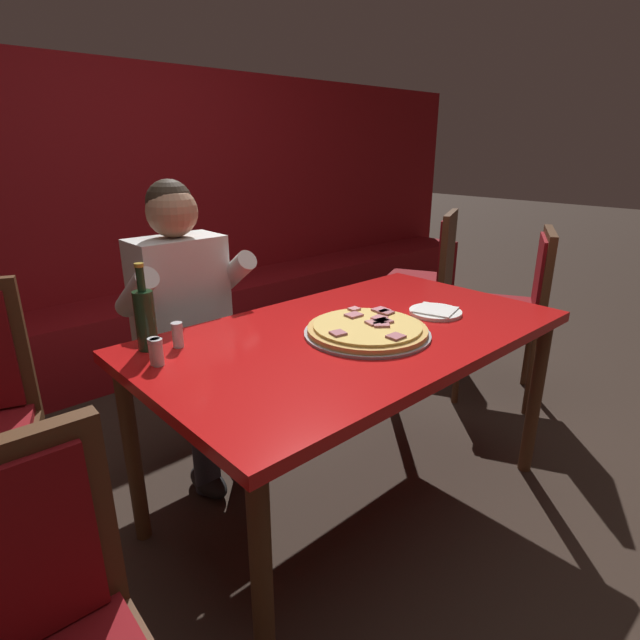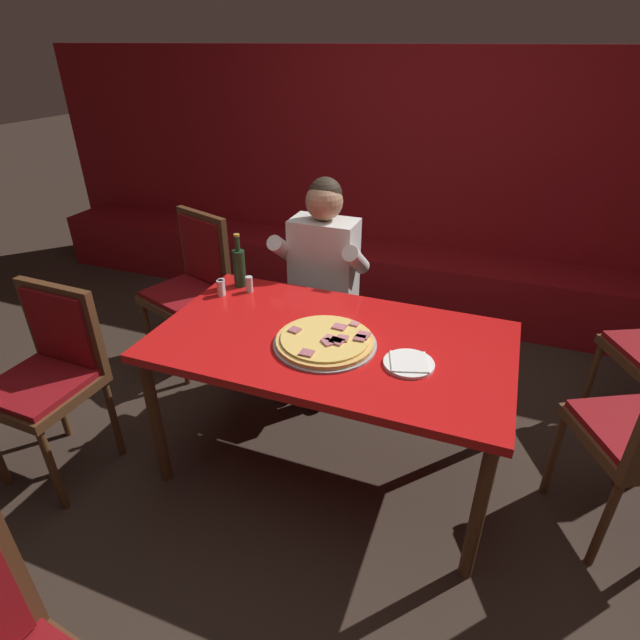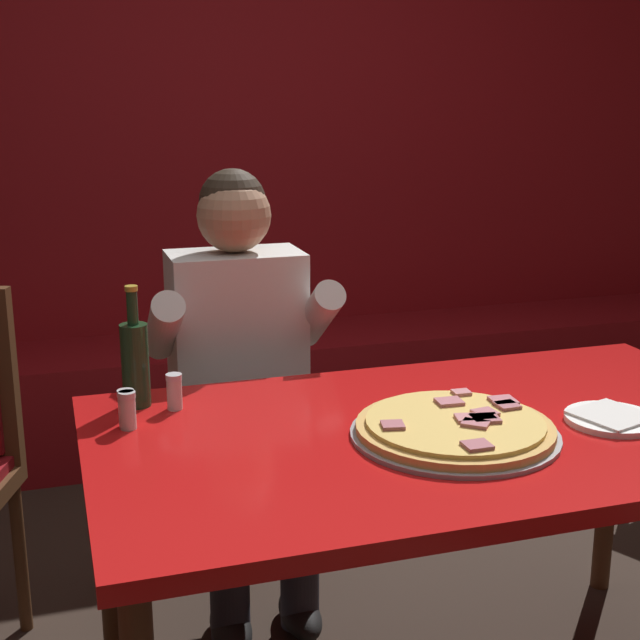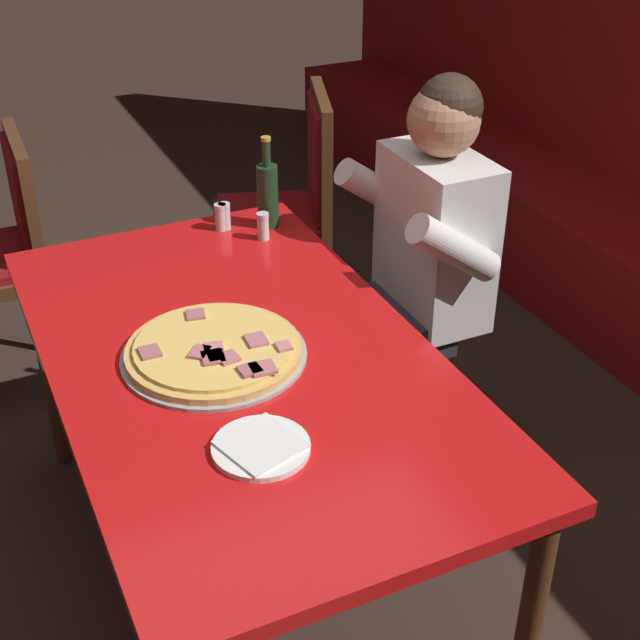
{
  "view_description": "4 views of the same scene",
  "coord_description": "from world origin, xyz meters",
  "px_view_note": "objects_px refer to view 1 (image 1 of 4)",
  "views": [
    {
      "loc": [
        -1.26,
        -1.18,
        1.4
      ],
      "look_at": [
        -0.07,
        0.12,
        0.78
      ],
      "focal_mm": 28.0,
      "sensor_mm": 36.0,
      "label": 1
    },
    {
      "loc": [
        0.63,
        -1.8,
        1.92
      ],
      "look_at": [
        -0.07,
        0.03,
        0.82
      ],
      "focal_mm": 28.0,
      "sensor_mm": 36.0,
      "label": 2
    },
    {
      "loc": [
        -0.83,
        -1.7,
        1.49
      ],
      "look_at": [
        -0.2,
        0.32,
        0.94
      ],
      "focal_mm": 50.0,
      "sensor_mm": 36.0,
      "label": 3
    },
    {
      "loc": [
        1.74,
        -0.59,
        1.97
      ],
      "look_at": [
        0.13,
        0.16,
        0.89
      ],
      "focal_mm": 50.0,
      "sensor_mm": 36.0,
      "label": 4
    }
  ],
  "objects_px": {
    "beer_bottle": "(145,318)",
    "shaker_red_pepper_flakes": "(155,352)",
    "shaker_oregano": "(157,354)",
    "plate_white_paper": "(435,312)",
    "main_dining_table": "(356,347)",
    "shaker_parmesan": "(178,336)",
    "pizza": "(367,330)",
    "diner_seated_blue_shirt": "(191,318)",
    "dining_chair_near_left": "(428,272)",
    "dining_chair_far_left": "(516,300)"
  },
  "relations": [
    {
      "from": "dining_chair_near_left",
      "to": "shaker_oregano",
      "type": "bearing_deg",
      "value": -165.2
    },
    {
      "from": "shaker_parmesan",
      "to": "diner_seated_blue_shirt",
      "type": "bearing_deg",
      "value": 56.56
    },
    {
      "from": "plate_white_paper",
      "to": "dining_chair_near_left",
      "type": "relative_size",
      "value": 0.21
    },
    {
      "from": "shaker_oregano",
      "to": "shaker_red_pepper_flakes",
      "type": "bearing_deg",
      "value": 96.53
    },
    {
      "from": "plate_white_paper",
      "to": "shaker_parmesan",
      "type": "bearing_deg",
      "value": 157.84
    },
    {
      "from": "main_dining_table",
      "to": "beer_bottle",
      "type": "bearing_deg",
      "value": 152.22
    },
    {
      "from": "plate_white_paper",
      "to": "dining_chair_near_left",
      "type": "bearing_deg",
      "value": 36.48
    },
    {
      "from": "pizza",
      "to": "beer_bottle",
      "type": "bearing_deg",
      "value": 147.77
    },
    {
      "from": "plate_white_paper",
      "to": "shaker_red_pepper_flakes",
      "type": "distance_m",
      "value": 1.09
    },
    {
      "from": "main_dining_table",
      "to": "dining_chair_far_left",
      "type": "height_order",
      "value": "dining_chair_far_left"
    },
    {
      "from": "plate_white_paper",
      "to": "beer_bottle",
      "type": "distance_m",
      "value": 1.11
    },
    {
      "from": "plate_white_paper",
      "to": "dining_chair_far_left",
      "type": "xyz_separation_m",
      "value": [
        0.96,
        0.12,
        -0.18
      ]
    },
    {
      "from": "diner_seated_blue_shirt",
      "to": "dining_chair_near_left",
      "type": "distance_m",
      "value": 1.87
    },
    {
      "from": "beer_bottle",
      "to": "shaker_parmesan",
      "type": "xyz_separation_m",
      "value": [
        0.08,
        -0.05,
        -0.07
      ]
    },
    {
      "from": "main_dining_table",
      "to": "shaker_parmesan",
      "type": "bearing_deg",
      "value": 152.79
    },
    {
      "from": "pizza",
      "to": "dining_chair_near_left",
      "type": "bearing_deg",
      "value": 28.52
    },
    {
      "from": "pizza",
      "to": "main_dining_table",
      "type": "bearing_deg",
      "value": 83.04
    },
    {
      "from": "shaker_oregano",
      "to": "dining_chair_near_left",
      "type": "xyz_separation_m",
      "value": [
        2.23,
        0.59,
        -0.22
      ]
    },
    {
      "from": "beer_bottle",
      "to": "shaker_red_pepper_flakes",
      "type": "distance_m",
      "value": 0.15
    },
    {
      "from": "main_dining_table",
      "to": "dining_chair_near_left",
      "type": "bearing_deg",
      "value": 26.84
    },
    {
      "from": "main_dining_table",
      "to": "beer_bottle",
      "type": "distance_m",
      "value": 0.75
    },
    {
      "from": "beer_bottle",
      "to": "shaker_oregano",
      "type": "distance_m",
      "value": 0.17
    },
    {
      "from": "shaker_parmesan",
      "to": "beer_bottle",
      "type": "bearing_deg",
      "value": 148.51
    },
    {
      "from": "beer_bottle",
      "to": "dining_chair_near_left",
      "type": "xyz_separation_m",
      "value": [
        2.2,
        0.44,
        -0.29
      ]
    },
    {
      "from": "shaker_oregano",
      "to": "plate_white_paper",
      "type": "bearing_deg",
      "value": -15.18
    },
    {
      "from": "main_dining_table",
      "to": "shaker_parmesan",
      "type": "distance_m",
      "value": 0.64
    },
    {
      "from": "dining_chair_near_left",
      "to": "plate_white_paper",
      "type": "bearing_deg",
      "value": -143.52
    },
    {
      "from": "pizza",
      "to": "plate_white_paper",
      "type": "distance_m",
      "value": 0.38
    },
    {
      "from": "shaker_red_pepper_flakes",
      "to": "diner_seated_blue_shirt",
      "type": "height_order",
      "value": "diner_seated_blue_shirt"
    },
    {
      "from": "dining_chair_far_left",
      "to": "plate_white_paper",
      "type": "bearing_deg",
      "value": -172.62
    },
    {
      "from": "pizza",
      "to": "shaker_oregano",
      "type": "relative_size",
      "value": 5.29
    },
    {
      "from": "pizza",
      "to": "shaker_oregano",
      "type": "distance_m",
      "value": 0.72
    },
    {
      "from": "shaker_oregano",
      "to": "diner_seated_blue_shirt",
      "type": "height_order",
      "value": "diner_seated_blue_shirt"
    },
    {
      "from": "beer_bottle",
      "to": "dining_chair_far_left",
      "type": "relative_size",
      "value": 0.3
    },
    {
      "from": "shaker_parmesan",
      "to": "dining_chair_near_left",
      "type": "distance_m",
      "value": 2.18
    },
    {
      "from": "beer_bottle",
      "to": "dining_chair_near_left",
      "type": "relative_size",
      "value": 0.3
    },
    {
      "from": "main_dining_table",
      "to": "shaker_red_pepper_flakes",
      "type": "bearing_deg",
      "value": 163.02
    },
    {
      "from": "pizza",
      "to": "plate_white_paper",
      "type": "bearing_deg",
      "value": -4.19
    },
    {
      "from": "plate_white_paper",
      "to": "diner_seated_blue_shirt",
      "type": "xyz_separation_m",
      "value": [
        -0.68,
        0.76,
        -0.06
      ]
    },
    {
      "from": "pizza",
      "to": "shaker_parmesan",
      "type": "distance_m",
      "value": 0.66
    },
    {
      "from": "pizza",
      "to": "diner_seated_blue_shirt",
      "type": "bearing_deg",
      "value": 112.89
    },
    {
      "from": "beer_bottle",
      "to": "dining_chair_near_left",
      "type": "bearing_deg",
      "value": 11.44
    },
    {
      "from": "main_dining_table",
      "to": "shaker_oregano",
      "type": "height_order",
      "value": "shaker_oregano"
    },
    {
      "from": "shaker_oregano",
      "to": "dining_chair_far_left",
      "type": "bearing_deg",
      "value": -4.55
    },
    {
      "from": "beer_bottle",
      "to": "shaker_red_pepper_flakes",
      "type": "height_order",
      "value": "beer_bottle"
    },
    {
      "from": "shaker_red_pepper_flakes",
      "to": "dining_chair_near_left",
      "type": "height_order",
      "value": "dining_chair_near_left"
    },
    {
      "from": "beer_bottle",
      "to": "shaker_parmesan",
      "type": "distance_m",
      "value": 0.12
    },
    {
      "from": "shaker_red_pepper_flakes",
      "to": "diner_seated_blue_shirt",
      "type": "xyz_separation_m",
      "value": [
        0.37,
        0.46,
        -0.09
      ]
    },
    {
      "from": "main_dining_table",
      "to": "shaker_parmesan",
      "type": "relative_size",
      "value": 18.42
    },
    {
      "from": "plate_white_paper",
      "to": "shaker_parmesan",
      "type": "xyz_separation_m",
      "value": [
        -0.93,
        0.38,
        0.03
      ]
    }
  ]
}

